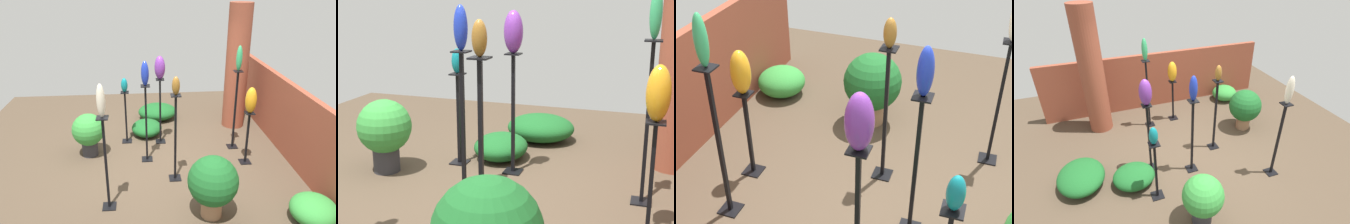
{
  "view_description": "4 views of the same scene",
  "coord_description": "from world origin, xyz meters",
  "views": [
    {
      "loc": [
        5.26,
        -0.38,
        3.18
      ],
      "look_at": [
        -0.17,
        0.11,
        0.95
      ],
      "focal_mm": 35.0,
      "sensor_mm": 36.0,
      "label": 1
    },
    {
      "loc": [
        3.93,
        1.51,
        2.03
      ],
      "look_at": [
        0.19,
        0.27,
        1.0
      ],
      "focal_mm": 50.0,
      "sensor_mm": 36.0,
      "label": 2
    },
    {
      "loc": [
        -3.34,
        -0.76,
        3.33
      ],
      "look_at": [
        -0.15,
        0.37,
        1.18
      ],
      "focal_mm": 50.0,
      "sensor_mm": 36.0,
      "label": 3
    },
    {
      "loc": [
        -1.62,
        -3.68,
        3.47
      ],
      "look_at": [
        -0.13,
        0.26,
        0.94
      ],
      "focal_mm": 28.0,
      "sensor_mm": 36.0,
      "label": 4
    }
  ],
  "objects": [
    {
      "name": "art_vase_cobalt",
      "position": [
        -0.15,
        -0.29,
        1.68
      ],
      "size": [
        0.13,
        0.14,
        0.43
      ],
      "primitive_type": "ellipsoid",
      "color": "#192D9E",
      "rests_on": "pedestal_cobalt"
    },
    {
      "name": "ground_plane",
      "position": [
        0.0,
        0.0,
        0.0
      ],
      "size": [
        8.0,
        8.0,
        0.0
      ],
      "primitive_type": "plane",
      "color": "#4C3D2D"
    },
    {
      "name": "art_vase_bronze",
      "position": [
        0.53,
        0.17,
        1.66
      ],
      "size": [
        0.12,
        0.12,
        0.29
      ],
      "primitive_type": "ellipsoid",
      "color": "brown",
      "rests_on": "pedestal_bronze"
    },
    {
      "name": "art_vase_jade",
      "position": [
        -0.5,
        1.45,
        1.83
      ],
      "size": [
        0.12,
        0.11,
        0.47
      ],
      "primitive_type": "ellipsoid",
      "color": "#2D9356",
      "rests_on": "pedestal_jade"
    },
    {
      "name": "pedestal_jade",
      "position": [
        -0.5,
        1.45,
        0.74
      ],
      "size": [
        0.2,
        0.2,
        1.59
      ],
      "color": "black",
      "rests_on": "ground"
    },
    {
      "name": "foliage_bed_west",
      "position": [
        1.76,
        1.97,
        0.2
      ],
      "size": [
        0.66,
        0.65,
        0.39
      ],
      "primitive_type": "ellipsoid",
      "color": "#338C38",
      "rests_on": "ground"
    },
    {
      "name": "pedestal_ivory",
      "position": [
        1.19,
        -0.89,
        0.68
      ],
      "size": [
        0.2,
        0.2,
        1.46
      ],
      "color": "black",
      "rests_on": "ground"
    },
    {
      "name": "pedestal_cobalt",
      "position": [
        -0.15,
        -0.29,
        0.68
      ],
      "size": [
        0.2,
        0.2,
        1.47
      ],
      "color": "black",
      "rests_on": "ground"
    },
    {
      "name": "pedestal_amber",
      "position": [
        0.11,
        1.52,
        0.45
      ],
      "size": [
        0.2,
        0.2,
        1.0
      ],
      "color": "black",
      "rests_on": "ground"
    },
    {
      "name": "art_vase_teal",
      "position": [
        -0.93,
        -0.68,
        1.24
      ],
      "size": [
        0.13,
        0.13,
        0.29
      ],
      "primitive_type": "ellipsoid",
      "color": "#0F727A",
      "rests_on": "pedestal_teal"
    },
    {
      "name": "potted_plant_front_right",
      "position": [
        1.5,
        0.59,
        0.55
      ],
      "size": [
        0.72,
        0.72,
        0.94
      ],
      "color": "#936B4C",
      "rests_on": "ground"
    },
    {
      "name": "art_vase_violet",
      "position": [
        -0.85,
        0.01,
        1.59
      ],
      "size": [
        0.21,
        0.21,
        0.46
      ],
      "primitive_type": "ellipsoid",
      "color": "#6B2D8C",
      "rests_on": "pedestal_violet"
    },
    {
      "name": "art_vase_amber",
      "position": [
        0.11,
        1.52,
        1.23
      ],
      "size": [
        0.21,
        0.2,
        0.46
      ],
      "primitive_type": "ellipsoid",
      "color": "orange",
      "rests_on": "pedestal_amber"
    },
    {
      "name": "pedestal_bronze",
      "position": [
        0.53,
        0.17,
        0.7
      ],
      "size": [
        0.2,
        0.2,
        1.52
      ],
      "color": "black",
      "rests_on": "ground"
    }
  ]
}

